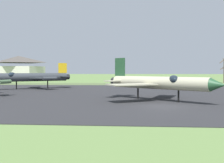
# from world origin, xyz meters

# --- Properties ---
(ground_plane) EXTENTS (600.00, 600.00, 0.00)m
(ground_plane) POSITION_xyz_m (0.00, 0.00, 0.00)
(ground_plane) COLOR #607F42
(asphalt_apron) EXTENTS (87.87, 48.29, 0.05)m
(asphalt_apron) POSITION_xyz_m (0.00, 14.49, 0.03)
(asphalt_apron) COLOR #28282B
(asphalt_apron) RESTS_ON ground
(grass_verge_strip) EXTENTS (147.87, 12.00, 0.06)m
(grass_verge_strip) POSITION_xyz_m (0.00, 44.64, 0.03)
(grass_verge_strip) COLOR #51633A
(grass_verge_strip) RESTS_ON ground
(jet_fighter_front_left) EXTENTS (14.91, 12.70, 5.24)m
(jet_fighter_front_left) POSITION_xyz_m (-23.00, 24.14, 2.36)
(jet_fighter_front_left) COLOR #33383D
(jet_fighter_front_left) RESTS_ON ground
(jet_fighter_rear_left) EXTENTS (13.22, 11.87, 5.28)m
(jet_fighter_rear_left) POSITION_xyz_m (0.19, 5.06, 2.19)
(jet_fighter_rear_left) COLOR #B7B293
(jet_fighter_rear_left) RESTS_ON ground
(bare_tree_far_left) EXTENTS (2.29, 2.04, 7.43)m
(bare_tree_far_left) POSITION_xyz_m (24.64, 54.96, 3.85)
(bare_tree_far_left) COLOR brown
(bare_tree_far_left) RESTS_ON ground
(visitor_building) EXTENTS (18.70, 15.00, 9.36)m
(visitor_building) POSITION_xyz_m (-46.08, 71.49, 4.57)
(visitor_building) COLOR beige
(visitor_building) RESTS_ON ground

